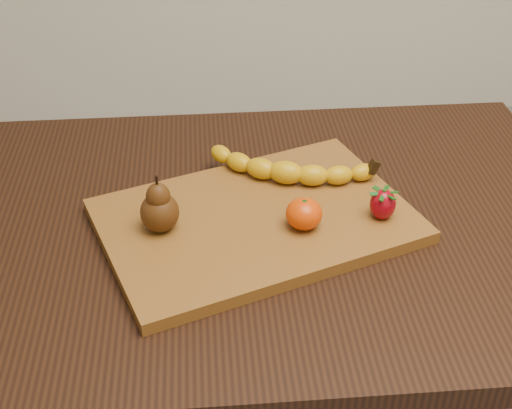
{
  "coord_description": "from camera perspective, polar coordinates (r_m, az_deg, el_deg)",
  "views": [
    {
      "loc": [
        -0.09,
        -0.87,
        1.4
      ],
      "look_at": [
        -0.02,
        -0.02,
        0.8
      ],
      "focal_mm": 50.0,
      "sensor_mm": 36.0,
      "label": 1
    }
  ],
  "objects": [
    {
      "name": "pear",
      "position": [
        1.02,
        -7.78,
        0.1
      ],
      "size": [
        0.07,
        0.07,
        0.09
      ],
      "primitive_type": null,
      "rotation": [
        0.0,
        0.0,
        0.34
      ],
      "color": "#45250B",
      "rests_on": "cutting_board"
    },
    {
      "name": "cutting_board",
      "position": [
        1.07,
        -0.0,
        -1.32
      ],
      "size": [
        0.53,
        0.44,
        0.02
      ],
      "primitive_type": "cube",
      "rotation": [
        0.0,
        0.0,
        0.35
      ],
      "color": "brown",
      "rests_on": "table"
    },
    {
      "name": "banana",
      "position": [
        1.13,
        2.42,
        2.58
      ],
      "size": [
        0.24,
        0.13,
        0.04
      ],
      "primitive_type": null,
      "rotation": [
        0.0,
        0.0,
        -0.33
      ],
      "color": "#D19E09",
      "rests_on": "cutting_board"
    },
    {
      "name": "strawberry",
      "position": [
        1.06,
        10.12,
        0.1
      ],
      "size": [
        0.04,
        0.04,
        0.05
      ],
      "primitive_type": null,
      "rotation": [
        0.0,
        0.0,
        0.06
      ],
      "color": "maroon",
      "rests_on": "cutting_board"
    },
    {
      "name": "table",
      "position": [
        1.15,
        0.99,
        -5.06
      ],
      "size": [
        1.0,
        0.7,
        0.76
      ],
      "color": "black",
      "rests_on": "ground"
    },
    {
      "name": "mandarin",
      "position": [
        1.03,
        3.86,
        -0.74
      ],
      "size": [
        0.06,
        0.06,
        0.05
      ],
      "primitive_type": "ellipsoid",
      "rotation": [
        0.0,
        0.0,
        0.19
      ],
      "color": "#D23A02",
      "rests_on": "cutting_board"
    }
  ]
}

